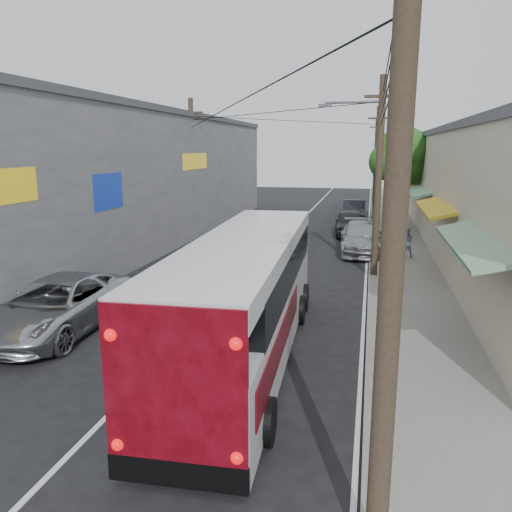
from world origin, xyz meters
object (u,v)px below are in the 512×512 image
at_px(parked_car_mid, 350,223).
at_px(parked_car_far, 354,211).
at_px(jeepney, 58,305).
at_px(pedestrian_near, 390,263).
at_px(coach_bus, 247,295).
at_px(pedestrian_far, 406,242).
at_px(parked_suv, 362,238).

xyz_separation_m(parked_car_mid, parked_car_far, (0.00, 6.36, -0.03)).
bearing_deg(jeepney, pedestrian_near, 36.42).
distance_m(coach_bus, parked_car_far, 25.56).
relative_size(parked_car_mid, pedestrian_far, 3.07).
relative_size(parked_suv, parked_car_far, 1.16).
height_order(jeepney, pedestrian_near, pedestrian_near).
bearing_deg(parked_suv, pedestrian_near, -82.66).
height_order(parked_suv, parked_car_mid, parked_car_mid).
bearing_deg(parked_car_far, pedestrian_near, -84.09).
height_order(parked_car_mid, pedestrian_far, pedestrian_far).
height_order(coach_bus, pedestrian_far, coach_bus).
height_order(parked_car_mid, parked_car_far, parked_car_mid).
xyz_separation_m(parked_car_mid, pedestrian_far, (2.88, -6.47, 0.09)).
bearing_deg(parked_suv, pedestrian_far, -34.52).
distance_m(parked_car_mid, pedestrian_near, 11.61).
height_order(jeepney, parked_car_mid, jeepney).
bearing_deg(pedestrian_far, parked_suv, -42.14).
relative_size(jeepney, parked_suv, 1.07).
xyz_separation_m(parked_suv, pedestrian_far, (2.08, -1.26, 0.09)).
relative_size(jeepney, parked_car_far, 1.24).
relative_size(parked_suv, pedestrian_near, 3.29).
distance_m(jeepney, pedestrian_far, 16.07).
distance_m(coach_bus, parked_suv, 14.17).
height_order(coach_bus, jeepney, coach_bus).
bearing_deg(coach_bus, jeepney, 172.64).
height_order(parked_car_mid, pedestrian_near, pedestrian_near).
distance_m(parked_car_mid, parked_car_far, 6.36).
relative_size(parked_car_mid, pedestrian_near, 2.83).
xyz_separation_m(parked_car_far, pedestrian_near, (1.99, -17.80, 0.17)).
distance_m(parked_suv, parked_car_far, 11.60).
bearing_deg(parked_car_mid, pedestrian_far, -70.28).
height_order(jeepney, parked_car_far, jeepney).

